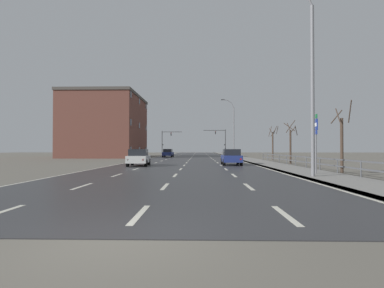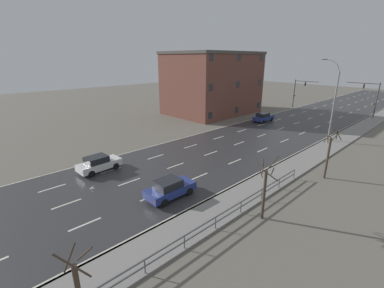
{
  "view_description": "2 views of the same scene",
  "coord_description": "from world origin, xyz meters",
  "px_view_note": "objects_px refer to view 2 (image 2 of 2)",
  "views": [
    {
      "loc": [
        1.44,
        -5.31,
        1.6
      ],
      "look_at": [
        -0.31,
        66.66,
        2.74
      ],
      "focal_mm": 28.4,
      "sensor_mm": 36.0,
      "label": 1
    },
    {
      "loc": [
        19.15,
        13.26,
        10.58
      ],
      "look_at": [
        0.0,
        31.35,
        1.85
      ],
      "focal_mm": 24.28,
      "sensor_mm": 36.0,
      "label": 2
    }
  ],
  "objects_px": {
    "street_lamp_midground": "(333,103)",
    "car_distant": "(99,163)",
    "car_mid_centre": "(263,117)",
    "traffic_signal_right": "(371,95)",
    "car_near_left": "(170,188)",
    "brick_building": "(212,83)",
    "traffic_signal_left": "(299,89)"
  },
  "relations": [
    {
      "from": "street_lamp_midground",
      "to": "brick_building",
      "type": "bearing_deg",
      "value": 172.45
    },
    {
      "from": "car_near_left",
      "to": "brick_building",
      "type": "distance_m",
      "value": 35.09
    },
    {
      "from": "car_distant",
      "to": "brick_building",
      "type": "height_order",
      "value": "brick_building"
    },
    {
      "from": "traffic_signal_right",
      "to": "car_near_left",
      "type": "height_order",
      "value": "traffic_signal_right"
    },
    {
      "from": "traffic_signal_left",
      "to": "brick_building",
      "type": "bearing_deg",
      "value": -117.33
    },
    {
      "from": "traffic_signal_right",
      "to": "car_mid_centre",
      "type": "relative_size",
      "value": 1.55
    },
    {
      "from": "traffic_signal_right",
      "to": "traffic_signal_left",
      "type": "bearing_deg",
      "value": 178.47
    },
    {
      "from": "street_lamp_midground",
      "to": "traffic_signal_right",
      "type": "height_order",
      "value": "street_lamp_midground"
    },
    {
      "from": "traffic_signal_right",
      "to": "car_distant",
      "type": "height_order",
      "value": "traffic_signal_right"
    },
    {
      "from": "traffic_signal_left",
      "to": "traffic_signal_right",
      "type": "bearing_deg",
      "value": -1.53
    },
    {
      "from": "car_near_left",
      "to": "brick_building",
      "type": "relative_size",
      "value": 0.24
    },
    {
      "from": "car_mid_centre",
      "to": "brick_building",
      "type": "distance_m",
      "value": 12.83
    },
    {
      "from": "traffic_signal_left",
      "to": "car_near_left",
      "type": "bearing_deg",
      "value": -75.82
    },
    {
      "from": "street_lamp_midground",
      "to": "traffic_signal_right",
      "type": "xyz_separation_m",
      "value": [
        -0.54,
        20.88,
        -0.92
      ]
    },
    {
      "from": "traffic_signal_right",
      "to": "car_mid_centre",
      "type": "bearing_deg",
      "value": -123.77
    },
    {
      "from": "brick_building",
      "to": "car_near_left",
      "type": "bearing_deg",
      "value": -52.93
    },
    {
      "from": "car_distant",
      "to": "traffic_signal_right",
      "type": "bearing_deg",
      "value": 73.43
    },
    {
      "from": "traffic_signal_right",
      "to": "car_distant",
      "type": "distance_m",
      "value": 48.68
    },
    {
      "from": "street_lamp_midground",
      "to": "car_distant",
      "type": "xyz_separation_m",
      "value": [
        -11.65,
        -26.39,
        -4.37
      ]
    },
    {
      "from": "car_distant",
      "to": "car_near_left",
      "type": "relative_size",
      "value": 1.02
    },
    {
      "from": "car_distant",
      "to": "car_mid_centre",
      "type": "xyz_separation_m",
      "value": [
        -0.39,
        30.08,
        0.0
      ]
    },
    {
      "from": "street_lamp_midground",
      "to": "car_near_left",
      "type": "bearing_deg",
      "value": -96.68
    },
    {
      "from": "car_distant",
      "to": "traffic_signal_left",
      "type": "bearing_deg",
      "value": 90.01
    },
    {
      "from": "car_distant",
      "to": "car_near_left",
      "type": "distance_m",
      "value": 8.97
    },
    {
      "from": "traffic_signal_right",
      "to": "car_distant",
      "type": "bearing_deg",
      "value": -103.22
    },
    {
      "from": "car_distant",
      "to": "street_lamp_midground",
      "type": "bearing_deg",
      "value": 62.84
    },
    {
      "from": "traffic_signal_left",
      "to": "car_near_left",
      "type": "relative_size",
      "value": 1.49
    },
    {
      "from": "traffic_signal_right",
      "to": "brick_building",
      "type": "bearing_deg",
      "value": -142.68
    },
    {
      "from": "car_near_left",
      "to": "traffic_signal_left",
      "type": "bearing_deg",
      "value": 104.21
    },
    {
      "from": "traffic_signal_left",
      "to": "car_mid_centre",
      "type": "bearing_deg",
      "value": -82.22
    },
    {
      "from": "traffic_signal_left",
      "to": "car_distant",
      "type": "height_order",
      "value": "traffic_signal_left"
    },
    {
      "from": "street_lamp_midground",
      "to": "brick_building",
      "type": "height_order",
      "value": "brick_building"
    }
  ]
}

